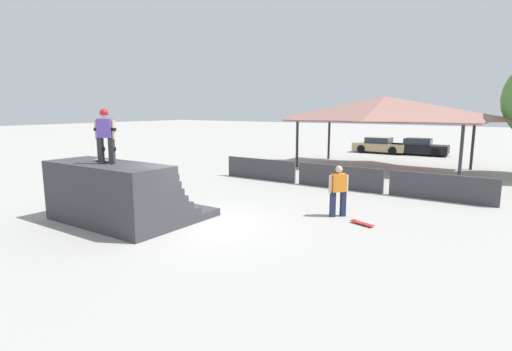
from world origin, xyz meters
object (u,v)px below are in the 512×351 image
(parked_car_tan, at_px, (380,146))
(bystander_walking, at_px, (338,188))
(skater_on_deck, at_px, (105,133))
(skateboard_on_ground, at_px, (362,223))
(skateboard_on_deck, at_px, (103,160))
(parked_car_black, at_px, (419,147))

(parked_car_tan, bearing_deg, bystander_walking, -76.37)
(skater_on_deck, xyz_separation_m, skateboard_on_ground, (6.44, 4.42, -2.81))
(skater_on_deck, relative_size, skateboard_on_deck, 2.11)
(parked_car_tan, height_order, parked_car_black, same)
(bystander_walking, distance_m, parked_car_tan, 20.48)
(skater_on_deck, distance_m, skateboard_on_deck, 1.03)
(bystander_walking, distance_m, skateboard_on_ground, 1.45)
(parked_car_tan, bearing_deg, skater_on_deck, -91.34)
(skateboard_on_deck, relative_size, bystander_walking, 0.45)
(skateboard_on_deck, xyz_separation_m, bystander_walking, (5.91, 4.73, -1.02))
(parked_car_tan, xyz_separation_m, parked_car_black, (2.93, 0.35, 0.00))
(skateboard_on_deck, bearing_deg, bystander_walking, 42.42)
(skater_on_deck, bearing_deg, skateboard_on_ground, 6.38)
(parked_car_black, bearing_deg, skater_on_deck, -101.33)
(skateboard_on_deck, distance_m, bystander_walking, 7.63)
(skateboard_on_deck, relative_size, parked_car_black, 0.18)
(skateboard_on_ground, bearing_deg, bystander_walking, -7.85)
(bystander_walking, height_order, parked_car_tan, bystander_walking)
(skateboard_on_deck, height_order, parked_car_tan, skateboard_on_deck)
(skateboard_on_deck, bearing_deg, parked_car_black, 84.50)
(skateboard_on_ground, xyz_separation_m, parked_car_black, (-2.85, 20.78, 0.54))
(skateboard_on_deck, xyz_separation_m, parked_car_black, (4.07, 25.00, -1.38))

